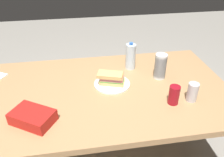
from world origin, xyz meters
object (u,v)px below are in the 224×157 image
at_px(water_bottle_tall, 131,56).
at_px(sandwich, 111,78).
at_px(dining_table, 99,99).
at_px(soda_can_red, 174,95).
at_px(soda_can_silver, 192,92).
at_px(paper_plate, 112,84).
at_px(chip_bag, 33,117).
at_px(plastic_cup_stack, 160,66).

bearing_deg(water_bottle_tall, sandwich, 49.24).
height_order(dining_table, soda_can_red, soda_can_red).
relative_size(sandwich, soda_can_silver, 1.66).
relative_size(paper_plate, soda_can_silver, 2.05).
bearing_deg(soda_can_silver, dining_table, -20.04).
bearing_deg(soda_can_silver, chip_bag, 2.89).
bearing_deg(soda_can_red, plastic_cup_stack, -93.12).
bearing_deg(paper_plate, soda_can_silver, 151.27).
distance_m(soda_can_red, soda_can_silver, 0.13).
height_order(sandwich, soda_can_silver, soda_can_silver).
height_order(dining_table, water_bottle_tall, water_bottle_tall).
height_order(sandwich, soda_can_red, soda_can_red).
distance_m(water_bottle_tall, plastic_cup_stack, 0.25).
relative_size(chip_bag, water_bottle_tall, 1.07).
bearing_deg(sandwich, soda_can_red, 142.37).
bearing_deg(paper_plate, dining_table, 25.21).
distance_m(dining_table, soda_can_red, 0.51).
bearing_deg(soda_can_silver, water_bottle_tall, -58.41).
bearing_deg(dining_table, paper_plate, -154.79).
bearing_deg(sandwich, soda_can_silver, 151.54).
height_order(water_bottle_tall, soda_can_silver, water_bottle_tall).
bearing_deg(soda_can_red, sandwich, -37.63).
xyz_separation_m(paper_plate, water_bottle_tall, (-0.18, -0.21, 0.09)).
xyz_separation_m(dining_table, chip_bag, (0.39, 0.26, 0.11)).
height_order(dining_table, chip_bag, chip_bag).
bearing_deg(soda_can_silver, paper_plate, -28.73).
bearing_deg(sandwich, paper_plate, -171.77).
relative_size(paper_plate, chip_bag, 1.09).
bearing_deg(soda_can_silver, sandwich, -28.46).
bearing_deg(paper_plate, sandwich, 8.23).
relative_size(sandwich, chip_bag, 0.88).
relative_size(dining_table, paper_plate, 7.17).
xyz_separation_m(sandwich, soda_can_silver, (-0.47, 0.25, 0.01)).
xyz_separation_m(dining_table, water_bottle_tall, (-0.28, -0.26, 0.18)).
distance_m(water_bottle_tall, soda_can_silver, 0.55).
xyz_separation_m(water_bottle_tall, soda_can_silver, (-0.29, 0.47, -0.04)).
xyz_separation_m(dining_table, plastic_cup_stack, (-0.46, -0.09, 0.17)).
bearing_deg(plastic_cup_stack, water_bottle_tall, -43.95).
bearing_deg(soda_can_red, chip_bag, 2.59).
xyz_separation_m(dining_table, soda_can_red, (-0.44, 0.22, 0.14)).
distance_m(dining_table, soda_can_silver, 0.62).
bearing_deg(water_bottle_tall, chip_bag, 37.41).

